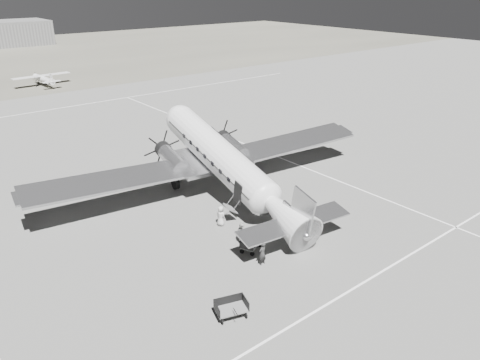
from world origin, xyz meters
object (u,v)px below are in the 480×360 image
Objects in this scene: light_plane_right at (43,80)px; baggage_cart_far at (231,309)px; passenger at (221,216)px; baggage_cart_near at (251,244)px; ramp_agent at (242,233)px; dc3_airliner at (225,163)px; ground_crew at (262,253)px.

light_plane_right is 5.49× the size of baggage_cart_far.
light_plane_right reaches higher than passenger.
ramp_agent is at bearing 57.76° from baggage_cart_near.
dc3_airliner is 20.23× the size of passenger.
ground_crew is at bearing 48.28° from baggage_cart_far.
light_plane_right is 6.51× the size of ramp_agent.
dc3_airliner is 56.16m from light_plane_right.
ground_crew is at bearing -100.55° from light_plane_right.
dc3_airliner reaches higher than baggage_cart_far.
ramp_agent is (-3.68, -6.74, -2.26)m from dc3_airliner.
baggage_cart_far is 1.19× the size of ramp_agent.
dc3_airliner is at bearing -5.86° from ramp_agent.
baggage_cart_near is (-6.65, -63.99, -0.55)m from light_plane_right.
passenger is at bearing -100.16° from light_plane_right.
ramp_agent is at bearing -100.21° from light_plane_right.
dc3_airliner is 20.80× the size of ramp_agent.
ground_crew is at bearing -170.46° from ramp_agent.
dc3_airliner reaches higher than baggage_cart_near.
ground_crew is at bearing -132.78° from baggage_cart_near.
baggage_cart_far is (-5.27, -4.58, 0.03)m from baggage_cart_near.
ramp_agent is at bearing 159.58° from passenger.
light_plane_right is at bearing 97.73° from baggage_cart_far.
passenger is at bearing -124.14° from dc3_airliner.
ramp_agent is (5.42, 5.78, 0.25)m from baggage_cart_far.
dc3_airliner is at bearing -54.56° from passenger.
baggage_cart_far reaches higher than baggage_cart_near.
baggage_cart_near is at bearing -108.88° from dc3_airliner.
ramp_agent is at bearing -111.79° from dc3_airliner.
baggage_cart_near is at bearing -100.23° from light_plane_right.
baggage_cart_far is 7.92m from ramp_agent.
baggage_cart_far is at bearing -164.45° from baggage_cart_near.
passenger reaches higher than baggage_cart_near.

